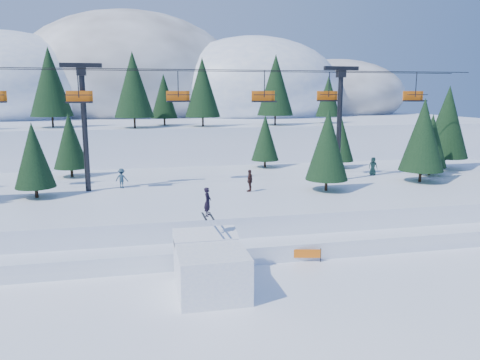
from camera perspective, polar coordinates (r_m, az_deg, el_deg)
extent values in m
plane|color=white|center=(24.46, 0.31, -14.78)|extent=(160.00, 160.00, 0.00)
cube|color=white|center=(40.91, -5.23, -2.48)|extent=(70.00, 22.00, 2.50)
cube|color=white|center=(31.55, -2.91, -7.75)|extent=(70.00, 6.00, 1.10)
cube|color=white|center=(90.00, -9.27, 5.70)|extent=(110.00, 60.00, 6.00)
ellipsoid|color=white|center=(96.38, -26.70, 10.08)|extent=(36.00, 32.40, 19.80)
ellipsoid|color=#605B59|center=(99.60, -13.30, 11.93)|extent=(44.00, 39.60, 26.40)
ellipsoid|color=white|center=(94.37, 1.69, 11.18)|extent=(34.00, 30.60, 19.72)
ellipsoid|color=#605B59|center=(106.55, 11.54, 10.21)|extent=(30.00, 27.00, 15.00)
cylinder|color=black|center=(62.28, -12.71, 6.85)|extent=(0.26, 0.26, 1.35)
cone|color=#19381A|center=(62.17, -12.89, 11.28)|extent=(5.01, 5.01, 8.29)
cylinder|color=black|center=(63.56, -4.55, 7.11)|extent=(0.26, 0.26, 1.27)
cone|color=#19381A|center=(63.44, -4.61, 11.20)|extent=(4.72, 4.72, 7.80)
cylinder|color=black|center=(66.34, 4.30, 7.29)|extent=(0.26, 0.26, 1.36)
cone|color=#19381A|center=(66.24, 4.36, 11.49)|extent=(5.05, 5.05, 8.35)
cylinder|color=black|center=(66.26, -21.86, 6.60)|extent=(0.26, 0.26, 1.44)
cone|color=#19381A|center=(66.17, -22.17, 11.04)|extent=(5.35, 5.35, 8.85)
cylinder|color=black|center=(71.61, 10.61, 7.23)|extent=(0.26, 0.26, 0.98)
cone|color=#19381A|center=(71.50, 10.70, 10.02)|extent=(3.63, 3.63, 6.00)
cylinder|color=black|center=(66.50, -9.18, 7.04)|extent=(0.26, 0.26, 0.99)
cone|color=#19381A|center=(66.38, -9.27, 10.07)|extent=(3.66, 3.66, 6.06)
cube|color=white|center=(25.24, -3.56, -10.96)|extent=(3.58, 4.42, 2.42)
cube|color=white|center=(26.59, -4.22, -6.95)|extent=(3.58, 1.55, 0.86)
imported|color=black|center=(25.76, -3.97, -2.66)|extent=(0.59, 0.69, 1.60)
cube|color=black|center=(25.93, -4.39, -4.43)|extent=(0.11, 1.65, 0.03)
cube|color=black|center=(25.99, -3.51, -4.39)|extent=(0.11, 1.65, 0.03)
cylinder|color=black|center=(39.88, -18.39, 5.78)|extent=(0.44, 0.44, 10.00)
cube|color=black|center=(39.83, -18.83, 13.11)|extent=(3.20, 0.35, 0.35)
cube|color=black|center=(39.81, -18.79, 12.46)|extent=(0.70, 0.70, 0.70)
cylinder|color=black|center=(43.50, 11.98, 6.45)|extent=(0.44, 0.44, 10.00)
cube|color=black|center=(43.45, 12.25, 13.17)|extent=(3.20, 0.35, 0.35)
cube|color=black|center=(43.43, 12.22, 12.58)|extent=(0.70, 0.70, 0.70)
cylinder|color=black|center=(39.00, -2.29, 13.27)|extent=(46.00, 0.06, 0.06)
cylinder|color=black|center=(41.37, -2.89, 13.11)|extent=(46.00, 0.06, 0.06)
cylinder|color=black|center=(38.60, -19.14, 11.10)|extent=(0.08, 0.08, 2.20)
cube|color=black|center=(38.60, -19.01, 8.95)|extent=(2.00, 0.75, 0.12)
cube|color=orange|center=(38.97, -18.99, 9.63)|extent=(2.00, 0.10, 0.85)
cylinder|color=black|center=(38.25, -19.12, 9.76)|extent=(2.00, 0.06, 0.06)
cylinder|color=black|center=(40.91, -7.56, 11.52)|extent=(0.08, 0.08, 2.20)
cube|color=black|center=(40.91, -7.51, 9.49)|extent=(2.00, 0.75, 0.12)
cube|color=orange|center=(41.29, -7.57, 10.13)|extent=(2.00, 0.10, 0.85)
cylinder|color=black|center=(40.56, -7.48, 10.26)|extent=(2.00, 0.06, 0.06)
cylinder|color=black|center=(39.77, 3.00, 11.63)|extent=(0.08, 0.08, 2.20)
cube|color=black|center=(39.77, 2.98, 9.54)|extent=(2.00, 0.75, 0.12)
cube|color=orange|center=(40.13, 2.84, 10.19)|extent=(2.00, 0.10, 0.85)
cylinder|color=black|center=(39.42, 3.12, 10.33)|extent=(2.00, 0.06, 0.06)
cylinder|color=black|center=(44.26, 10.81, 11.35)|extent=(0.08, 0.08, 2.20)
cube|color=black|center=(44.26, 10.74, 9.48)|extent=(2.00, 0.75, 0.12)
cube|color=orange|center=(44.61, 10.57, 10.07)|extent=(2.00, 0.10, 0.85)
cylinder|color=black|center=(43.94, 10.95, 10.18)|extent=(2.00, 0.06, 0.06)
cylinder|color=black|center=(45.56, 20.68, 10.84)|extent=(0.08, 0.08, 2.20)
cube|color=black|center=(45.56, 20.56, 9.02)|extent=(2.00, 0.75, 0.12)
cube|color=orange|center=(45.87, 20.33, 9.61)|extent=(2.00, 0.10, 0.85)
cylinder|color=black|center=(45.26, 20.84, 9.70)|extent=(2.00, 0.06, 0.06)
cylinder|color=black|center=(45.42, 21.09, 0.44)|extent=(0.26, 0.26, 1.05)
cone|color=#19381A|center=(44.95, 21.41, 5.16)|extent=(3.91, 3.91, 6.47)
cylinder|color=black|center=(49.52, 22.07, 1.04)|extent=(0.26, 0.26, 0.83)
cone|color=#19381A|center=(49.16, 22.31, 4.47)|extent=(3.10, 3.10, 5.13)
cylinder|color=black|center=(54.34, 23.62, 1.92)|extent=(0.26, 0.26, 1.22)
cone|color=#19381A|center=(53.92, 23.96, 6.51)|extent=(4.54, 4.54, 7.51)
cylinder|color=black|center=(51.52, 12.10, 1.88)|extent=(0.26, 0.26, 0.75)
cone|color=#19381A|center=(51.19, 12.22, 4.86)|extent=(2.80, 2.80, 4.63)
cylinder|color=black|center=(47.79, -19.81, 0.88)|extent=(0.26, 0.26, 0.86)
cone|color=#19381A|center=(47.40, -20.04, 4.54)|extent=(3.19, 3.19, 5.28)
cylinder|color=black|center=(50.74, 3.06, 2.00)|extent=(0.26, 0.26, 0.80)
cone|color=#19381A|center=(50.39, 3.09, 5.20)|extent=(2.96, 2.96, 4.89)
cylinder|color=black|center=(39.34, -23.56, -1.39)|extent=(0.26, 0.26, 0.81)
cone|color=#19381A|center=(38.89, -23.87, 2.80)|extent=(3.02, 3.02, 4.99)
cylinder|color=black|center=(39.25, 10.45, -0.61)|extent=(0.26, 0.26, 0.94)
cone|color=#19381A|center=(38.75, 10.62, 4.25)|extent=(3.48, 3.48, 5.75)
imported|color=#223A4A|center=(40.84, -14.23, 0.20)|extent=(1.22, 0.94, 1.67)
imported|color=#361E1C|center=(38.19, 1.20, -0.07)|extent=(0.95, 1.14, 1.82)
imported|color=#1F3B32|center=(47.65, 15.90, 1.63)|extent=(1.01, 1.01, 1.77)
cylinder|color=black|center=(29.78, 4.41, -9.11)|extent=(0.06, 0.06, 0.90)
cylinder|color=black|center=(30.11, 9.80, -9.02)|extent=(0.06, 0.06, 0.90)
cube|color=orange|center=(29.88, 7.13, -8.89)|extent=(2.74, 0.65, 0.55)
cylinder|color=black|center=(33.85, 15.04, -7.01)|extent=(0.06, 0.06, 0.90)
cylinder|color=black|center=(34.71, 19.53, -6.82)|extent=(0.06, 0.06, 0.90)
cube|color=orange|center=(34.22, 17.32, -6.76)|extent=(2.75, 0.61, 0.55)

